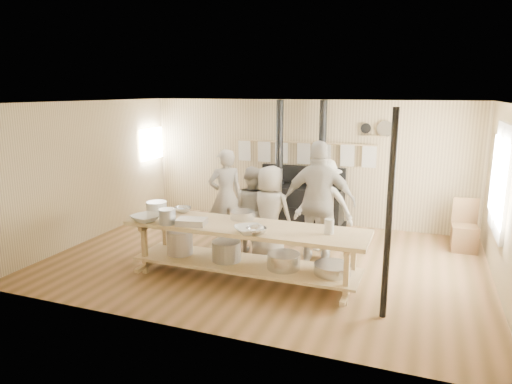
% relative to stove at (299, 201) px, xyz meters
% --- Properties ---
extents(ground, '(7.00, 7.00, 0.00)m').
position_rel_stove_xyz_m(ground, '(0.01, -2.12, -0.52)').
color(ground, brown).
rests_on(ground, ground).
extents(room_shell, '(7.00, 7.00, 7.00)m').
position_rel_stove_xyz_m(room_shell, '(0.01, -2.12, 1.10)').
color(room_shell, tan).
rests_on(room_shell, ground).
extents(window_right, '(0.09, 1.50, 1.65)m').
position_rel_stove_xyz_m(window_right, '(3.48, -1.52, 0.98)').
color(window_right, beige).
rests_on(window_right, ground).
extents(left_opening, '(0.00, 0.90, 0.90)m').
position_rel_stove_xyz_m(left_opening, '(-3.44, -0.12, 1.08)').
color(left_opening, white).
rests_on(left_opening, ground).
extents(stove, '(1.90, 0.75, 2.60)m').
position_rel_stove_xyz_m(stove, '(0.00, 0.00, 0.00)').
color(stove, black).
rests_on(stove, ground).
extents(towel_rail, '(3.00, 0.04, 0.47)m').
position_rel_stove_xyz_m(towel_rail, '(0.01, 0.28, 1.04)').
color(towel_rail, tan).
rests_on(towel_rail, ground).
extents(back_wall_shelf, '(0.63, 0.14, 0.32)m').
position_rel_stove_xyz_m(back_wall_shelf, '(1.47, 0.32, 1.48)').
color(back_wall_shelf, tan).
rests_on(back_wall_shelf, ground).
extents(prep_table, '(3.60, 0.90, 0.85)m').
position_rel_stove_xyz_m(prep_table, '(-0.00, -3.02, -0.00)').
color(prep_table, tan).
rests_on(prep_table, ground).
extents(support_post, '(0.08, 0.08, 2.60)m').
position_rel_stove_xyz_m(support_post, '(2.06, -3.47, 0.78)').
color(support_post, black).
rests_on(support_post, ground).
extents(cook_far_left, '(0.76, 0.72, 1.75)m').
position_rel_stove_xyz_m(cook_far_left, '(-1.00, -1.47, 0.35)').
color(cook_far_left, '#B3AB9F').
rests_on(cook_far_left, ground).
extents(cook_left, '(0.93, 0.87, 1.53)m').
position_rel_stove_xyz_m(cook_left, '(-0.30, -1.87, 0.24)').
color(cook_left, '#B3AB9F').
rests_on(cook_left, ground).
extents(cook_center, '(0.82, 0.58, 1.59)m').
position_rel_stove_xyz_m(cook_center, '(0.06, -2.03, 0.27)').
color(cook_center, '#B3AB9F').
rests_on(cook_center, ground).
extents(cook_right, '(1.24, 0.68, 2.01)m').
position_rel_stove_xyz_m(cook_right, '(0.84, -1.87, 0.48)').
color(cook_right, '#B3AB9F').
rests_on(cook_right, ground).
extents(cook_by_window, '(1.10, 0.69, 1.64)m').
position_rel_stove_xyz_m(cook_by_window, '(0.81, -1.34, 0.30)').
color(cook_by_window, '#B3AB9F').
rests_on(cook_by_window, ground).
extents(chair, '(0.44, 0.44, 0.92)m').
position_rel_stove_xyz_m(chair, '(3.16, -0.44, -0.25)').
color(chair, brown).
rests_on(chair, ground).
extents(bowl_white_a, '(0.52, 0.52, 0.10)m').
position_rel_stove_xyz_m(bowl_white_a, '(-1.47, -3.35, 0.38)').
color(bowl_white_a, white).
rests_on(bowl_white_a, prep_table).
extents(bowl_steel_a, '(0.39, 0.39, 0.09)m').
position_rel_stove_xyz_m(bowl_steel_a, '(-1.21, -2.69, 0.37)').
color(bowl_steel_a, silver).
rests_on(bowl_steel_a, prep_table).
extents(bowl_white_b, '(0.56, 0.56, 0.10)m').
position_rel_stove_xyz_m(bowl_white_b, '(0.20, -3.35, 0.38)').
color(bowl_white_b, white).
rests_on(bowl_white_b, prep_table).
extents(bowl_steel_b, '(0.35, 0.35, 0.09)m').
position_rel_stove_xyz_m(bowl_steel_b, '(0.31, -3.35, 0.37)').
color(bowl_steel_b, silver).
rests_on(bowl_steel_b, prep_table).
extents(roasting_pan, '(0.47, 0.36, 0.09)m').
position_rel_stove_xyz_m(roasting_pan, '(-0.74, -3.27, 0.38)').
color(roasting_pan, '#B2B2B7').
rests_on(roasting_pan, prep_table).
extents(mixing_bowl_large, '(0.38, 0.38, 0.12)m').
position_rel_stove_xyz_m(mixing_bowl_large, '(-0.16, -2.70, 0.39)').
color(mixing_bowl_large, silver).
rests_on(mixing_bowl_large, prep_table).
extents(bucket_galv, '(0.30, 0.30, 0.23)m').
position_rel_stove_xyz_m(bucket_galv, '(-1.09, -3.35, 0.44)').
color(bucket_galv, gray).
rests_on(bucket_galv, prep_table).
extents(deep_bowl_enamel, '(0.35, 0.35, 0.20)m').
position_rel_stove_xyz_m(deep_bowl_enamel, '(-1.54, -2.93, 0.43)').
color(deep_bowl_enamel, white).
rests_on(deep_bowl_enamel, prep_table).
extents(pitcher, '(0.17, 0.17, 0.21)m').
position_rel_stove_xyz_m(pitcher, '(1.24, -2.97, 0.43)').
color(pitcher, white).
rests_on(pitcher, prep_table).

